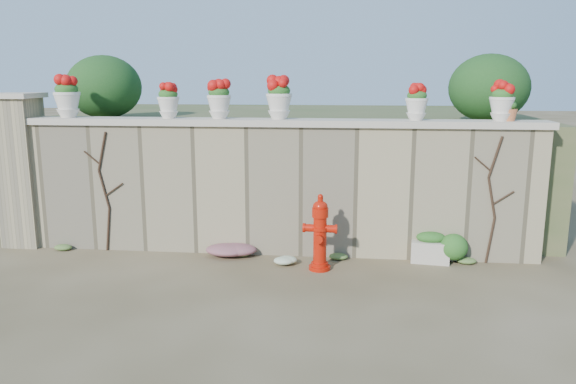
# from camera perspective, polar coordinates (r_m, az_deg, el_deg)

# --- Properties ---
(ground) EXTENTS (80.00, 80.00, 0.00)m
(ground) POSITION_cam_1_polar(r_m,az_deg,el_deg) (7.31, -3.07, -10.35)
(ground) COLOR #4A3E25
(ground) RESTS_ON ground
(stone_wall) EXTENTS (8.00, 0.40, 2.00)m
(stone_wall) POSITION_cam_1_polar(r_m,az_deg,el_deg) (8.73, -1.29, 0.20)
(stone_wall) COLOR gray
(stone_wall) RESTS_ON ground
(wall_cap) EXTENTS (8.10, 0.52, 0.10)m
(wall_cap) POSITION_cam_1_polar(r_m,az_deg,el_deg) (8.59, -1.32, 7.08)
(wall_cap) COLOR beige
(wall_cap) RESTS_ON stone_wall
(gate_pillar) EXTENTS (0.72, 0.72, 2.48)m
(gate_pillar) POSITION_cam_1_polar(r_m,az_deg,el_deg) (10.09, -25.40, 2.11)
(gate_pillar) COLOR gray
(gate_pillar) RESTS_ON ground
(raised_fill) EXTENTS (9.00, 6.00, 2.00)m
(raised_fill) POSITION_cam_1_polar(r_m,az_deg,el_deg) (11.87, 0.68, 3.28)
(raised_fill) COLOR #384C23
(raised_fill) RESTS_ON ground
(back_shrub_left) EXTENTS (1.30, 1.30, 1.10)m
(back_shrub_left) POSITION_cam_1_polar(r_m,az_deg,el_deg) (10.60, -18.17, 10.11)
(back_shrub_left) COLOR #143814
(back_shrub_left) RESTS_ON raised_fill
(back_shrub_right) EXTENTS (1.30, 1.30, 1.10)m
(back_shrub_right) POSITION_cam_1_polar(r_m,az_deg,el_deg) (9.96, 19.73, 9.94)
(back_shrub_right) COLOR #143814
(back_shrub_right) RESTS_ON raised_fill
(vine_left) EXTENTS (0.60, 0.04, 1.91)m
(vine_left) POSITION_cam_1_polar(r_m,az_deg,el_deg) (9.25, -18.12, 0.21)
(vine_left) COLOR black
(vine_left) RESTS_ON ground
(vine_right) EXTENTS (0.60, 0.04, 1.91)m
(vine_right) POSITION_cam_1_polar(r_m,az_deg,el_deg) (8.72, 20.06, -0.61)
(vine_right) COLOR black
(vine_right) RESTS_ON ground
(fire_hydrant) EXTENTS (0.47, 0.34, 1.10)m
(fire_hydrant) POSITION_cam_1_polar(r_m,az_deg,el_deg) (8.03, 3.26, -4.11)
(fire_hydrant) COLOR #B31506
(fire_hydrant) RESTS_ON ground
(planter_box) EXTENTS (0.59, 0.39, 0.46)m
(planter_box) POSITION_cam_1_polar(r_m,az_deg,el_deg) (8.71, 14.26, -5.53)
(planter_box) COLOR beige
(planter_box) RESTS_ON ground
(green_shrub) EXTENTS (0.62, 0.56, 0.59)m
(green_shrub) POSITION_cam_1_polar(r_m,az_deg,el_deg) (8.70, 16.30, -5.12)
(green_shrub) COLOR #1E5119
(green_shrub) RESTS_ON ground
(magenta_clump) EXTENTS (0.93, 0.62, 0.25)m
(magenta_clump) POSITION_cam_1_polar(r_m,az_deg,el_deg) (8.75, -5.57, -5.76)
(magenta_clump) COLOR #AE2271
(magenta_clump) RESTS_ON ground
(white_flowers) EXTENTS (0.44, 0.35, 0.16)m
(white_flowers) POSITION_cam_1_polar(r_m,az_deg,el_deg) (8.36, -0.00, -6.88)
(white_flowers) COLOR white
(white_flowers) RESTS_ON ground
(urn_pot_0) EXTENTS (0.41, 0.41, 0.64)m
(urn_pot_0) POSITION_cam_1_polar(r_m,az_deg,el_deg) (9.56, -21.53, 8.95)
(urn_pot_0) COLOR silver
(urn_pot_0) RESTS_ON wall_cap
(urn_pot_1) EXTENTS (0.34, 0.34, 0.53)m
(urn_pot_1) POSITION_cam_1_polar(r_m,az_deg,el_deg) (8.93, -12.06, 9.02)
(urn_pot_1) COLOR silver
(urn_pot_1) RESTS_ON wall_cap
(urn_pot_2) EXTENTS (0.37, 0.37, 0.58)m
(urn_pot_2) POSITION_cam_1_polar(r_m,az_deg,el_deg) (8.72, -7.02, 9.28)
(urn_pot_2) COLOR silver
(urn_pot_2) RESTS_ON wall_cap
(urn_pot_3) EXTENTS (0.39, 0.39, 0.62)m
(urn_pot_3) POSITION_cam_1_polar(r_m,az_deg,el_deg) (8.56, -0.92, 9.45)
(urn_pot_3) COLOR silver
(urn_pot_3) RESTS_ON wall_cap
(urn_pot_4) EXTENTS (0.33, 0.33, 0.52)m
(urn_pot_4) POSITION_cam_1_polar(r_m,az_deg,el_deg) (8.55, 12.93, 8.85)
(urn_pot_4) COLOR silver
(urn_pot_4) RESTS_ON wall_cap
(urn_pot_5) EXTENTS (0.36, 0.36, 0.56)m
(urn_pot_5) POSITION_cam_1_polar(r_m,az_deg,el_deg) (8.78, 20.90, 8.56)
(urn_pot_5) COLOR silver
(urn_pot_5) RESTS_ON wall_cap
(terracotta_pot) EXTENTS (0.24, 0.24, 0.28)m
(terracotta_pot) POSITION_cam_1_polar(r_m,az_deg,el_deg) (8.81, 21.53, 7.58)
(terracotta_pot) COLOR #B86438
(terracotta_pot) RESTS_ON wall_cap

